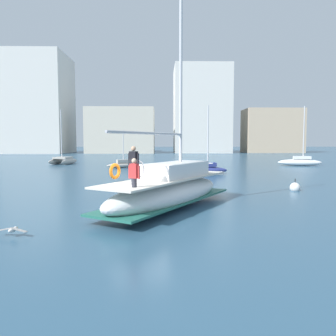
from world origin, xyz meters
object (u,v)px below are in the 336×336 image
moored_sloop_near (63,160)px  moored_catamaran (300,161)px  mooring_buoy (295,188)px  seagull (12,230)px  moored_sloop_far (122,164)px  main_sailboat (170,189)px  moored_cutter_left (205,169)px

moored_sloop_near → moored_catamaran: 32.88m
moored_sloop_near → mooring_buoy: bearing=-49.2°
seagull → mooring_buoy: mooring_buoy is taller
moored_sloop_far → main_sailboat: bearing=-78.1°
seagull → mooring_buoy: (13.93, 10.49, -0.02)m
moored_sloop_near → seagull: (9.01, -37.04, -0.37)m
main_sailboat → mooring_buoy: bearing=33.4°
moored_catamaran → seagull: moored_catamaran is taller
moored_sloop_near → moored_catamaran: moored_catamaran is taller
moored_sloop_far → seagull: size_ratio=4.29×
moored_sloop_far → mooring_buoy: bearing=-55.0°
seagull → moored_sloop_near: bearing=103.7°
moored_sloop_far → moored_cutter_left: size_ratio=0.68×
moored_catamaran → moored_sloop_far: bearing=-172.8°
moored_catamaran → moored_cutter_left: size_ratio=1.17×
main_sailboat → moored_sloop_near: main_sailboat is taller
moored_sloop_near → mooring_buoy: 35.09m
moored_cutter_left → seagull: bearing=-113.4°
moored_sloop_far → moored_cutter_left: bearing=-42.8°
moored_sloop_near → moored_cutter_left: (18.38, -15.42, -0.08)m
moored_sloop_near → seagull: moored_sloop_near is taller
moored_sloop_near → main_sailboat: bearing=-65.7°
moored_sloop_far → moored_cutter_left: (9.19, -8.52, 0.09)m
moored_catamaran → seagull: 40.66m
main_sailboat → moored_catamaran: size_ratio=1.48×
main_sailboat → mooring_buoy: size_ratio=12.56×
main_sailboat → moored_sloop_far: size_ratio=2.54×
moored_sloop_near → seagull: bearing=-76.3°
moored_cutter_left → main_sailboat: bearing=-103.1°
main_sailboat → mooring_buoy: 10.14m
moored_cutter_left → seagull: (-9.37, -21.63, -0.29)m
moored_sloop_far → moored_catamaran: moored_catamaran is taller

